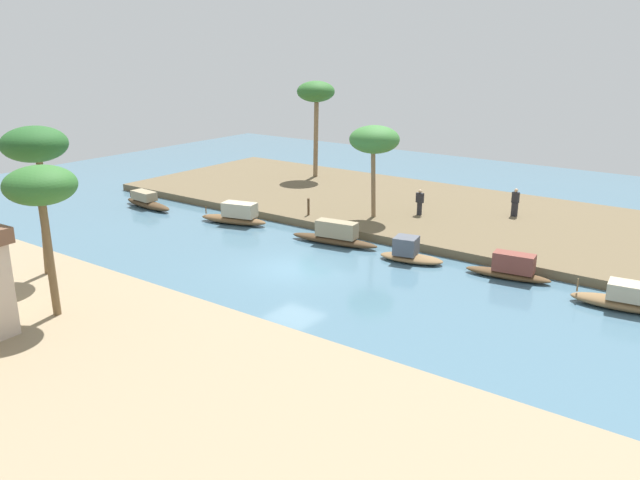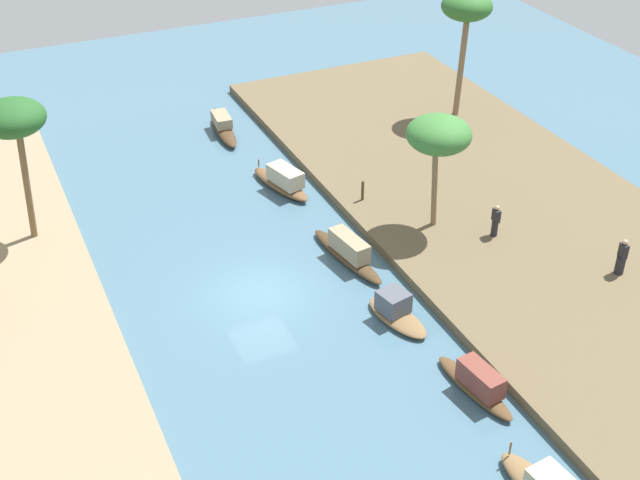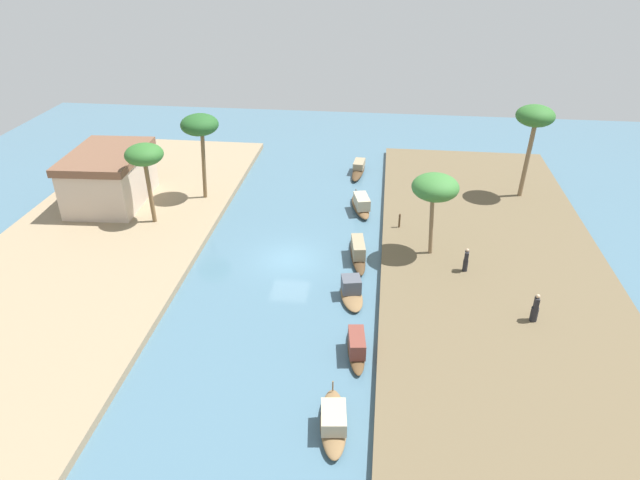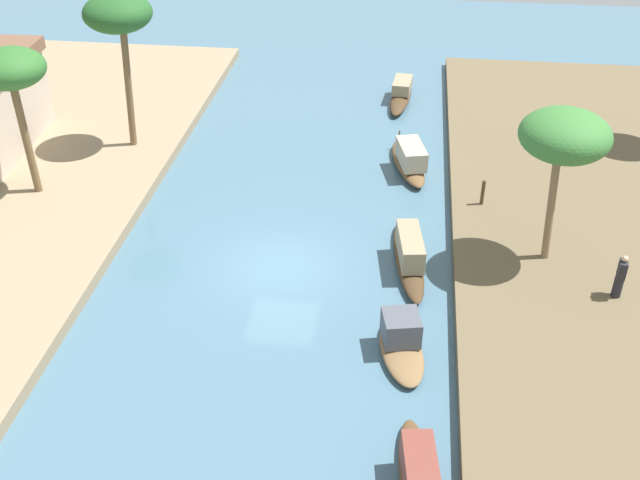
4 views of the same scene
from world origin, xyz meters
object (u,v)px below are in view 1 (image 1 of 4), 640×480
palm_tree_right_tall (35,147)px  palm_tree_right_short (41,188)px  mooring_post (308,207)px  palm_tree_left_near (374,140)px  sampan_midstream (236,216)px  palm_tree_left_far (316,94)px  sampan_near_left_bank (335,236)px  sampan_open_hull (147,202)px  person_on_near_bank (420,203)px  person_by_mooring (515,205)px  sampan_with_red_awning (511,269)px  sampan_downstream_large (624,299)px  sampan_upstream_small (409,253)px

palm_tree_right_tall → palm_tree_right_short: bearing=150.4°
mooring_post → palm_tree_left_near: size_ratio=0.19×
sampan_midstream → palm_tree_left_far: (3.30, -12.46, 6.18)m
sampan_near_left_bank → sampan_open_hull: (14.57, 0.79, -0.09)m
person_on_near_bank → palm_tree_right_tall: palm_tree_right_tall is taller
sampan_midstream → mooring_post: mooring_post is taller
person_by_mooring → palm_tree_left_near: bearing=43.6°
sampan_with_red_awning → palm_tree_right_tall: 21.83m
person_on_near_bank → person_by_mooring: person_by_mooring is taller
palm_tree_left_near → palm_tree_left_far: palm_tree_left_far is taller
mooring_post → palm_tree_right_short: (-1.14, 17.53, 4.47)m
sampan_near_left_bank → palm_tree_right_short: size_ratio=0.89×
palm_tree_right_short → sampan_with_red_awning: bearing=-128.7°
sampan_with_red_awning → palm_tree_left_far: (19.98, -11.79, 6.20)m
mooring_post → person_on_near_bank: bearing=-143.3°
sampan_open_hull → palm_tree_right_short: size_ratio=0.78×
sampan_near_left_bank → sampan_with_red_awning: bearing=174.7°
palm_tree_right_short → palm_tree_right_tall: bearing=-29.6°
sampan_midstream → palm_tree_right_short: (-4.41, 14.66, 4.92)m
mooring_post → sampan_open_hull: bearing=18.0°
sampan_with_red_awning → sampan_midstream: (16.68, 0.67, 0.02)m
sampan_open_hull → sampan_midstream: sampan_midstream is taller
mooring_post → palm_tree_right_tall: palm_tree_right_tall is taller
sampan_downstream_large → sampan_open_hull: bearing=-5.4°
palm_tree_right_short → mooring_post: bearing=-86.3°
sampan_upstream_small → palm_tree_right_tall: bearing=33.9°
sampan_with_red_awning → sampan_midstream: bearing=-4.9°
palm_tree_left_far → person_on_near_bank: bearing=155.0°
sampan_upstream_small → sampan_midstream: sampan_midstream is taller
person_by_mooring → sampan_upstream_small: bearing=86.1°
sampan_near_left_bank → sampan_open_hull: sampan_near_left_bank is taller
sampan_upstream_small → palm_tree_right_tall: size_ratio=0.51×
palm_tree_left_near → palm_tree_left_far: 12.68m
sampan_near_left_bank → sampan_midstream: 7.13m
palm_tree_left_near → sampan_upstream_small: bearing=137.2°
sampan_with_red_awning → sampan_open_hull: 24.15m
palm_tree_left_far → palm_tree_right_tall: (-3.20, 24.55, -0.50)m
sampan_near_left_bank → sampan_downstream_large: 14.59m
sampan_with_red_awning → sampan_midstream: size_ratio=0.90×
person_by_mooring → palm_tree_left_near: (6.72, 5.25, 3.90)m
palm_tree_left_far → palm_tree_right_tall: palm_tree_left_far is taller
sampan_upstream_small → person_by_mooring: bearing=-111.5°
person_by_mooring → mooring_post: size_ratio=1.65×
sampan_downstream_large → palm_tree_right_short: (17.31, 14.65, 4.99)m
sampan_with_red_awning → person_by_mooring: 9.94m
palm_tree_left_near → sampan_with_red_awning: bearing=157.8°
person_on_near_bank → palm_tree_right_short: bearing=87.6°
person_by_mooring → palm_tree_right_tall: size_ratio=0.25×
palm_tree_left_near → palm_tree_left_far: bearing=-37.7°
sampan_midstream → palm_tree_right_tall: size_ratio=0.67×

